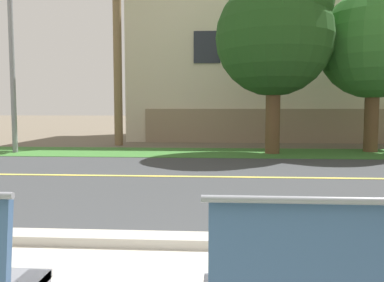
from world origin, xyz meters
name	(u,v)px	position (x,y,z in m)	size (l,w,h in m)	color
ground_plane	(196,166)	(0.00, 8.00, 0.00)	(140.00, 140.00, 0.00)	#665B4C
curb_edge	(166,240)	(0.00, 2.35, 0.06)	(44.00, 0.30, 0.11)	#ADA89E
street_asphalt	(192,177)	(0.00, 6.50, 0.00)	(52.00, 8.00, 0.01)	#383A3D
road_centre_line	(192,177)	(0.00, 6.50, 0.01)	(48.00, 0.14, 0.01)	#E0CC4C
far_verge_grass	(202,152)	(0.00, 11.04, 0.01)	(48.00, 2.80, 0.02)	#38702D
streetlamp	(14,28)	(-5.96, 10.84, 3.97)	(0.24, 2.10, 6.94)	gray
shade_tree_far_left	(278,28)	(2.33, 10.83, 3.84)	(3.59, 3.59, 5.92)	brown
shade_tree_left	(379,36)	(5.58, 11.55, 3.72)	(3.47, 3.47, 5.73)	brown
garden_wall	(303,126)	(3.99, 14.98, 0.70)	(13.00, 0.36, 1.40)	gray
house_across_street	(267,57)	(2.86, 18.18, 3.91)	(13.50, 6.91, 7.74)	beige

